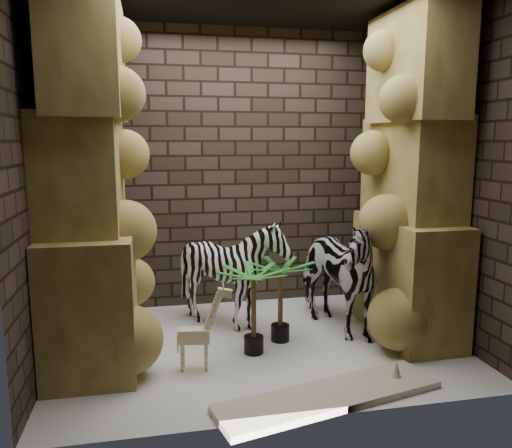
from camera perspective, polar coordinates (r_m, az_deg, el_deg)
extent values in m
plane|color=white|center=(4.64, 0.38, -13.55)|extent=(3.50, 3.50, 0.00)
plane|color=black|center=(5.51, -2.35, 6.18)|extent=(3.50, 0.00, 3.50)
plane|color=black|center=(3.08, 5.32, 3.57)|extent=(3.50, 0.00, 3.50)
plane|color=black|center=(4.27, -23.27, 4.48)|extent=(0.00, 3.00, 3.00)
plane|color=black|center=(4.96, 20.68, 5.22)|extent=(0.00, 3.00, 3.00)
imported|color=white|center=(4.82, 8.56, -4.44)|extent=(0.88, 1.24, 1.33)
imported|color=white|center=(4.89, -2.61, -6.17)|extent=(0.98, 1.17, 0.99)
cube|color=beige|center=(3.79, 8.40, -18.79)|extent=(1.74, 0.79, 0.05)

